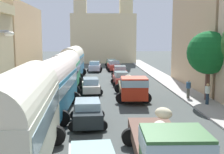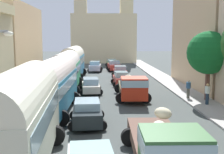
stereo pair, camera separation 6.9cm
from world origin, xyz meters
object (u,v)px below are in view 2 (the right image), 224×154
at_px(car_7, 95,66).
at_px(pedestrian_0, 207,93).
at_px(parked_bus_1, 53,83).
at_px(cargo_truck_0, 164,146).
at_px(car_0, 121,79).
at_px(car_3, 112,63).
at_px(car_1, 120,72).
at_px(pedestrian_4, 188,88).
at_px(car_2, 114,66).
at_px(parked_bus_3, 73,61).
at_px(car_6, 91,86).
at_px(parked_bus_2, 66,69).
at_px(parked_bus_0, 19,115).
at_px(cargo_truck_1, 132,87).
at_px(car_5, 87,112).

distance_m(car_7, pedestrian_0, 25.23).
xyz_separation_m(parked_bus_1, cargo_truck_0, (5.82, -9.71, -1.00)).
xyz_separation_m(car_0, car_3, (-0.04, 20.38, -0.04)).
relative_size(car_1, pedestrian_4, 2.25).
relative_size(parked_bus_1, car_2, 2.31).
height_order(parked_bus_3, car_6, parked_bus_3).
bearing_deg(parked_bus_2, car_0, 26.28).
bearing_deg(car_3, car_1, -88.28).
relative_size(cargo_truck_0, car_2, 1.75).
height_order(cargo_truck_0, car_0, cargo_truck_0).
relative_size(parked_bus_0, car_0, 2.31).
distance_m(parked_bus_2, car_7, 16.50).
distance_m(car_0, car_3, 20.38).
relative_size(parked_bus_2, cargo_truck_1, 1.16).
bearing_deg(parked_bus_3, car_7, 68.30).
bearing_deg(parked_bus_2, parked_bus_1, -90.00).
bearing_deg(car_2, cargo_truck_1, -89.21).
distance_m(car_1, car_7, 7.81).
bearing_deg(car_5, pedestrian_4, 39.12).
bearing_deg(car_3, car_6, -97.58).
xyz_separation_m(parked_bus_0, parked_bus_1, (0.00, 9.00, -0.16)).
bearing_deg(parked_bus_3, pedestrian_0, -53.99).
bearing_deg(parked_bus_0, cargo_truck_0, -6.93).
height_order(parked_bus_3, cargo_truck_0, parked_bus_3).
xyz_separation_m(parked_bus_3, car_7, (2.86, 7.19, -1.51)).
relative_size(car_0, car_6, 0.95).
distance_m(cargo_truck_1, car_2, 21.99).
height_order(cargo_truck_1, car_5, cargo_truck_1).
distance_m(parked_bus_1, cargo_truck_0, 11.36).
height_order(car_0, car_5, car_0).
bearing_deg(parked_bus_2, car_5, -77.92).
bearing_deg(car_7, car_3, 67.22).
bearing_deg(car_2, car_7, -161.65).
xyz_separation_m(parked_bus_3, car_5, (2.54, -20.85, -1.53)).
bearing_deg(car_1, car_5, -100.05).
xyz_separation_m(parked_bus_2, cargo_truck_1, (6.22, -4.78, -1.04)).
relative_size(cargo_truck_0, car_7, 1.92).
relative_size(parked_bus_0, cargo_truck_0, 1.17).
xyz_separation_m(car_3, pedestrian_0, (6.06, -30.64, 0.30)).
bearing_deg(car_5, car_6, 89.99).
distance_m(parked_bus_2, pedestrian_4, 12.22).
distance_m(parked_bus_3, car_6, 10.92).
xyz_separation_m(car_1, car_3, (-0.42, 14.11, -0.07)).
bearing_deg(parked_bus_1, car_7, 83.52).
bearing_deg(car_1, parked_bus_3, -178.51).
bearing_deg(car_2, parked_bus_0, -99.54).
distance_m(cargo_truck_1, pedestrian_4, 4.94).
bearing_deg(parked_bus_3, car_1, 1.49).
bearing_deg(cargo_truck_1, car_2, 90.79).
height_order(cargo_truck_0, car_1, cargo_truck_0).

